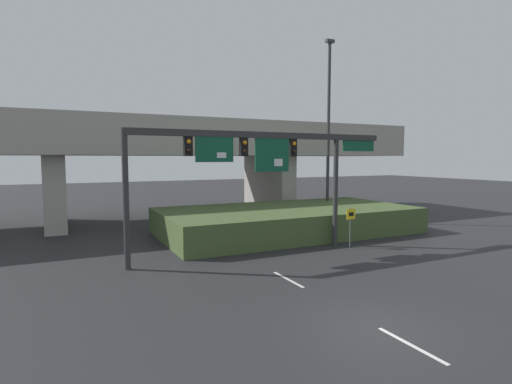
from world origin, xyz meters
name	(u,v)px	position (x,y,z in m)	size (l,w,h in m)	color
ground_plane	(373,325)	(0.00, 0.00, 0.00)	(160.00, 160.00, 0.00)	#262628
lane_markings	(229,248)	(0.00, 11.71, 0.00)	(0.14, 28.77, 0.01)	silver
signal_gantry	(259,156)	(0.88, 9.65, 5.20)	(14.75, 0.44, 6.48)	#2D2D30
speed_limit_sign	(351,222)	(6.27, 8.75, 1.49)	(0.60, 0.11, 2.28)	#4C4C4C
highway_light_pole_near	(328,128)	(10.55, 16.82, 7.49)	(0.70, 0.36, 14.22)	#2D2D30
overpass_bridge	(174,149)	(0.00, 23.73, 5.83)	(41.83, 9.67, 8.13)	#A39E93
grass_embankment	(288,220)	(5.44, 14.36, 0.85)	(17.15, 8.63, 1.71)	#42562D
parked_sedan_near_right	(320,219)	(8.42, 14.82, 0.65)	(4.97, 2.37, 1.39)	gray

